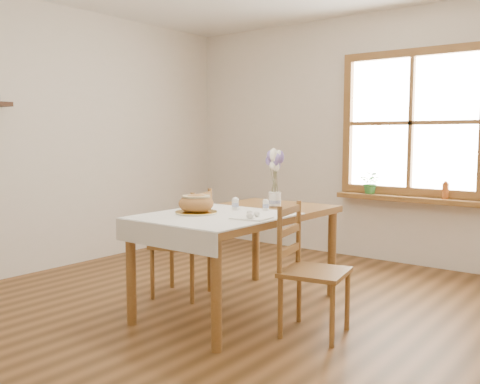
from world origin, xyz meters
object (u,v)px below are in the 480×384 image
at_px(chair_left, 181,243).
at_px(flower_vase, 275,200).
at_px(chair_right, 315,270).
at_px(bread_plate, 196,213).
at_px(dining_table, 240,223).

height_order(chair_left, flower_vase, chair_left).
bearing_deg(flower_vase, chair_left, -147.10).
bearing_deg(chair_right, bread_plate, 92.46).
height_order(dining_table, flower_vase, flower_vase).
bearing_deg(chair_left, bread_plate, 37.50).
xyz_separation_m(chair_left, bread_plate, (0.45, -0.30, 0.33)).
bearing_deg(dining_table, bread_plate, -114.59).
bearing_deg(chair_right, dining_table, 69.70).
distance_m(dining_table, flower_vase, 0.42).
relative_size(chair_left, bread_plate, 2.99).
xyz_separation_m(chair_left, flower_vase, (0.65, 0.42, 0.36)).
relative_size(chair_left, chair_right, 1.01).
bearing_deg(chair_left, dining_table, 73.93).
bearing_deg(flower_vase, chair_right, -37.28).
relative_size(chair_right, bread_plate, 2.94).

